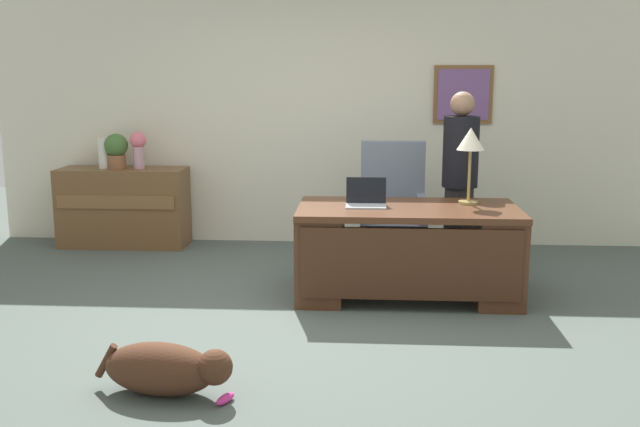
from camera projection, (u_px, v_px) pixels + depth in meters
ground_plane at (303, 322)px, 5.21m from camera, size 12.00×12.00×0.00m
back_wall at (325, 116)px, 7.50m from camera, size 7.00×0.16×2.70m
desk at (407, 249)px, 5.72m from camera, size 1.76×0.91×0.74m
credenza at (124, 207)px, 7.46m from camera, size 1.31×0.50×0.82m
armchair at (393, 213)px, 6.64m from camera, size 0.60×0.59×1.16m
person_standing at (460, 180)px, 6.41m from camera, size 0.32×0.32×1.63m
dog_lying at (166, 369)px, 4.00m from camera, size 0.83×0.40×0.30m
laptop at (366, 199)px, 5.70m from camera, size 0.32×0.22×0.22m
desk_lamp at (471, 144)px, 5.71m from camera, size 0.22×0.22×0.62m
vase_with_flowers at (138, 146)px, 7.33m from camera, size 0.17×0.17×0.38m
vase_empty at (104, 153)px, 7.37m from camera, size 0.11×0.11×0.32m
potted_plant at (116, 149)px, 7.35m from camera, size 0.24×0.24×0.36m
dog_toy_bone at (225, 399)px, 3.91m from camera, size 0.11×0.15×0.05m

